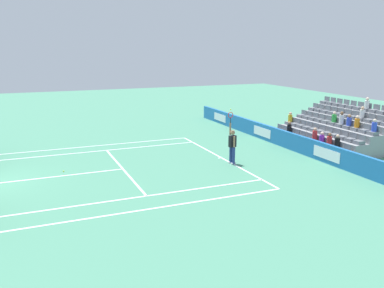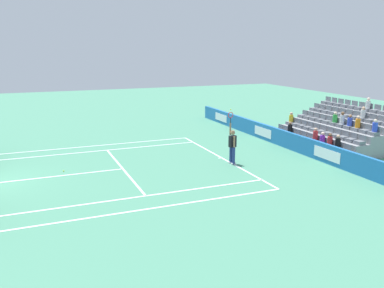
# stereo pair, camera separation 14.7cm
# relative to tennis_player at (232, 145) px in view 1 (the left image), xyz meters

# --- Properties ---
(line_baseline) EXTENTS (10.97, 0.10, 0.01)m
(line_baseline) POSITION_rel_tennis_player_xyz_m (1.24, -0.02, -0.99)
(line_baseline) COLOR white
(line_baseline) RESTS_ON ground
(line_service) EXTENTS (8.23, 0.10, 0.01)m
(line_service) POSITION_rel_tennis_player_xyz_m (1.24, 5.47, -0.99)
(line_service) COLOR white
(line_service) RESTS_ON ground
(line_centre_service) EXTENTS (0.10, 6.40, 0.01)m
(line_centre_service) POSITION_rel_tennis_player_xyz_m (1.24, 8.67, -0.99)
(line_centre_service) COLOR white
(line_centre_service) RESTS_ON ground
(line_singles_sideline_left) EXTENTS (0.10, 11.89, 0.01)m
(line_singles_sideline_left) POSITION_rel_tennis_player_xyz_m (5.35, 5.93, -0.99)
(line_singles_sideline_left) COLOR white
(line_singles_sideline_left) RESTS_ON ground
(line_singles_sideline_right) EXTENTS (0.10, 11.89, 0.01)m
(line_singles_sideline_right) POSITION_rel_tennis_player_xyz_m (-2.88, 5.93, -0.99)
(line_singles_sideline_right) COLOR white
(line_singles_sideline_right) RESTS_ON ground
(line_doubles_sideline_left) EXTENTS (0.10, 11.89, 0.01)m
(line_doubles_sideline_left) POSITION_rel_tennis_player_xyz_m (6.72, 5.93, -0.99)
(line_doubles_sideline_left) COLOR white
(line_doubles_sideline_left) RESTS_ON ground
(line_doubles_sideline_right) EXTENTS (0.10, 11.89, 0.01)m
(line_doubles_sideline_right) POSITION_rel_tennis_player_xyz_m (-4.25, 5.93, -0.99)
(line_doubles_sideline_right) COLOR white
(line_doubles_sideline_right) RESTS_ON ground
(line_centre_mark) EXTENTS (0.10, 0.20, 0.01)m
(line_centre_mark) POSITION_rel_tennis_player_xyz_m (1.24, 0.08, -0.99)
(line_centre_mark) COLOR white
(line_centre_mark) RESTS_ON ground
(sponsor_barrier) EXTENTS (24.77, 0.22, 1.01)m
(sponsor_barrier) POSITION_rel_tennis_player_xyz_m (1.24, -4.65, -0.49)
(sponsor_barrier) COLOR #1E66AD
(sponsor_barrier) RESTS_ON ground
(tennis_player) EXTENTS (0.53, 0.38, 2.85)m
(tennis_player) POSITION_rel_tennis_player_xyz_m (0.00, 0.00, 0.00)
(tennis_player) COLOR navy
(tennis_player) RESTS_ON ground
(stadium_stand) EXTENTS (6.82, 4.75, 2.95)m
(stadium_stand) POSITION_rel_tennis_player_xyz_m (1.23, -8.21, -0.18)
(stadium_stand) COLOR gray
(stadium_stand) RESTS_ON ground
(loose_tennis_ball) EXTENTS (0.07, 0.07, 0.07)m
(loose_tennis_ball) POSITION_rel_tennis_player_xyz_m (1.89, 8.25, -0.96)
(loose_tennis_ball) COLOR #D1E533
(loose_tennis_ball) RESTS_ON ground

